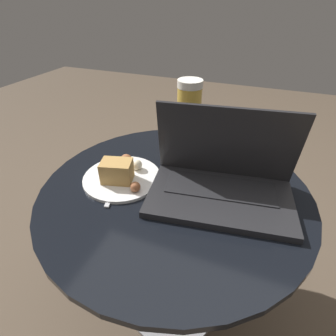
# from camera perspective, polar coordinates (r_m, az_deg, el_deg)

# --- Properties ---
(ground_plane) EXTENTS (6.00, 6.00, 0.00)m
(ground_plane) POSITION_cam_1_polar(r_m,az_deg,el_deg) (1.16, 1.02, -26.53)
(ground_plane) COLOR brown
(table) EXTENTS (0.74, 0.74, 0.56)m
(table) POSITION_cam_1_polar(r_m,az_deg,el_deg) (0.82, 1.31, -12.12)
(table) COLOR #9E9EA3
(table) RESTS_ON ground_plane
(napkin) EXTENTS (0.18, 0.15, 0.00)m
(napkin) POSITION_cam_1_polar(r_m,az_deg,el_deg) (0.78, -9.37, -1.72)
(napkin) COLOR #B7332D
(napkin) RESTS_ON table
(laptop) EXTENTS (0.39, 0.27, 0.23)m
(laptop) POSITION_cam_1_polar(r_m,az_deg,el_deg) (0.69, 11.65, -2.38)
(laptop) COLOR #232326
(laptop) RESTS_ON table
(beer_glass) EXTENTS (0.07, 0.07, 0.24)m
(beer_glass) POSITION_cam_1_polar(r_m,az_deg,el_deg) (0.82, 4.47, 10.36)
(beer_glass) COLOR gold
(beer_glass) RESTS_ON table
(snack_plate) EXTENTS (0.22, 0.22, 0.07)m
(snack_plate) POSITION_cam_1_polar(r_m,az_deg,el_deg) (0.76, -10.23, -1.15)
(snack_plate) COLOR white
(snack_plate) RESTS_ON table
(fork) EXTENTS (0.06, 0.17, 0.00)m
(fork) POSITION_cam_1_polar(r_m,az_deg,el_deg) (0.75, -11.00, -3.24)
(fork) COLOR silver
(fork) RESTS_ON table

